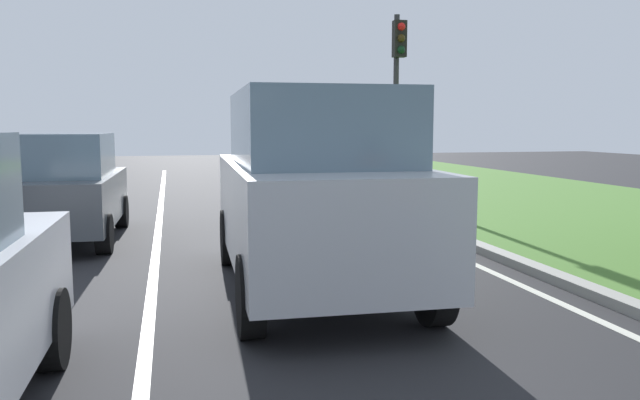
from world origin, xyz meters
The scene contains 8 objects.
ground_plane centered at (0.00, 14.00, 0.00)m, with size 60.00×60.00×0.00m, color #262628.
lane_line_center centered at (-0.70, 14.00, 0.00)m, with size 0.12×32.00×0.01m, color silver.
lane_line_right_edge centered at (3.60, 14.00, 0.00)m, with size 0.12×32.00×0.01m, color silver.
grass_verge_right centered at (8.50, 14.00, 0.03)m, with size 9.00×48.00×0.06m, color #47752D.
curb_right centered at (4.10, 14.00, 0.06)m, with size 0.24×48.00×0.12m, color #9E9B93.
car_suv_ahead centered at (1.13, 9.54, 1.17)m, with size 2.08×4.56×2.28m.
car_hatchback_far centered at (-2.16, 13.51, 0.88)m, with size 1.81×3.74×1.78m.
traffic_light_near_right centered at (5.23, 17.85, 3.21)m, with size 0.32×0.50×4.70m.
Camera 1 is at (-0.45, 2.61, 1.90)m, focal length 35.16 mm.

